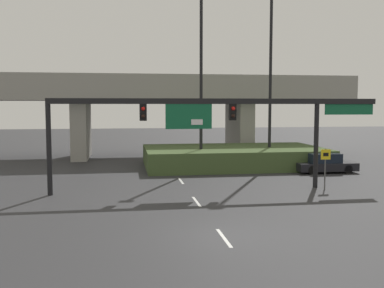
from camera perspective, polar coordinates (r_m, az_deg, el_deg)
The scene contains 9 objects.
ground_plane at distance 17.86m, azimuth 3.72°, elevation -11.35°, with size 160.00×160.00×0.00m, color #2D2D30.
lane_markings at distance 29.82m, azimuth -1.42°, elevation -4.70°, with size 0.14×28.23×0.01m.
signal_gantry at distance 26.10m, azimuth 2.65°, elevation 3.80°, with size 19.44×0.44×5.39m.
speed_limit_sign at distance 27.79m, azimuth 16.57°, elevation -2.30°, with size 0.60×0.11×2.45m.
highway_light_pole_near at distance 35.21m, azimuth 1.16°, elevation 9.00°, with size 0.70×0.36×14.20m.
highway_light_pole_far at distance 37.37m, azimuth 9.97°, elevation 11.41°, with size 0.70×0.36×17.73m.
overpass_bridge at distance 43.43m, azimuth -3.80°, elevation 5.64°, with size 36.06×7.85×7.73m.
grass_embankment at distance 36.86m, azimuth 5.28°, elevation -1.64°, with size 14.36×8.25×1.55m.
parked_sedan_near_right at distance 34.88m, azimuth 16.49°, elevation -2.38°, with size 4.49×1.92×1.45m.
Camera 1 is at (-3.70, -16.73, 5.03)m, focal length 42.00 mm.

